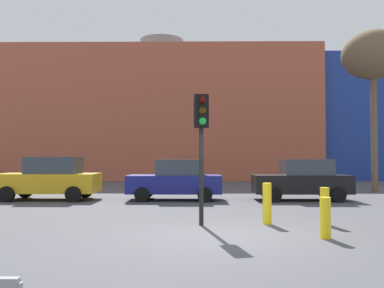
# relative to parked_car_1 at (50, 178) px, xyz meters

# --- Properties ---
(ground_plane) EXTENTS (200.00, 200.00, 0.00)m
(ground_plane) POSITION_rel_parked_car_1_xyz_m (6.93, -8.05, -0.91)
(ground_plane) COLOR #47474C
(building_backdrop) EXTENTS (45.29, 13.35, 12.67)m
(building_backdrop) POSITION_rel_parked_car_1_xyz_m (3.05, 20.39, 4.35)
(building_backdrop) COLOR #B2563D
(building_backdrop) RESTS_ON ground_plane
(parked_car_1) EXTENTS (4.22, 2.07, 1.83)m
(parked_car_1) POSITION_rel_parked_car_1_xyz_m (0.00, 0.00, 0.00)
(parked_car_1) COLOR gold
(parked_car_1) RESTS_ON ground_plane
(parked_car_2) EXTENTS (3.97, 1.95, 1.72)m
(parked_car_2) POSITION_rel_parked_car_1_xyz_m (5.40, 0.00, -0.06)
(parked_car_2) COLOR navy
(parked_car_2) RESTS_ON ground_plane
(parked_car_3) EXTENTS (4.01, 1.97, 1.74)m
(parked_car_3) POSITION_rel_parked_car_1_xyz_m (10.76, -0.00, -0.05)
(parked_car_3) COLOR black
(parked_car_3) RESTS_ON ground_plane
(traffic_light_island) EXTENTS (0.41, 0.40, 3.51)m
(traffic_light_island) POSITION_rel_parked_car_1_xyz_m (6.42, -6.59, 1.68)
(traffic_light_island) COLOR black
(traffic_light_island) RESTS_ON ground_plane
(bare_tree_0) EXTENTS (3.24, 3.24, 8.54)m
(bare_tree_0) POSITION_rel_parked_car_1_xyz_m (15.62, 4.19, 6.24)
(bare_tree_0) COLOR brown
(bare_tree_0) RESTS_ON ground_plane
(bollard_yellow_0) EXTENTS (0.24, 0.24, 1.00)m
(bollard_yellow_0) POSITION_rel_parked_car_1_xyz_m (9.74, -6.44, -0.41)
(bollard_yellow_0) COLOR yellow
(bollard_yellow_0) RESTS_ON ground_plane
(bollard_yellow_1) EXTENTS (0.24, 0.24, 0.92)m
(bollard_yellow_1) POSITION_rel_parked_car_1_xyz_m (9.17, -8.35, -0.45)
(bollard_yellow_1) COLOR yellow
(bollard_yellow_1) RESTS_ON ground_plane
(bollard_yellow_2) EXTENTS (0.24, 0.24, 1.12)m
(bollard_yellow_2) POSITION_rel_parked_car_1_xyz_m (8.21, -6.34, -0.35)
(bollard_yellow_2) COLOR yellow
(bollard_yellow_2) RESTS_ON ground_plane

